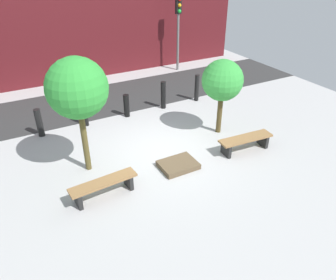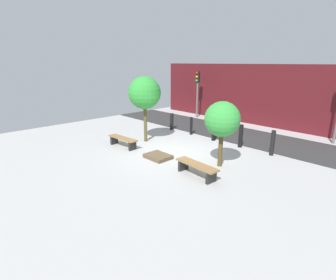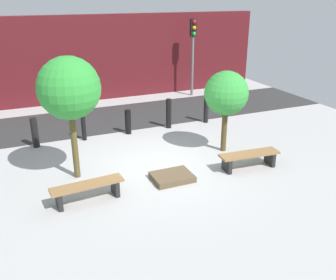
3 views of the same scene
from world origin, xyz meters
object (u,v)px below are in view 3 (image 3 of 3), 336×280
at_px(tree_behind_right_bench, 226,94).
at_px(bollard_right, 169,114).
at_px(bollard_far_left, 35,133).
at_px(traffic_light_mid_west, 193,43).
at_px(bollard_center, 128,122).
at_px(tree_behind_left_bench, 69,89).
at_px(bollard_far_right, 206,108).
at_px(planter_bed, 172,177).
at_px(bench_left, 88,189).
at_px(bench_right, 249,157).
at_px(bollard_left, 84,126).

relative_size(tree_behind_right_bench, bollard_right, 2.32).
bearing_deg(bollard_far_left, traffic_light_mid_west, 26.96).
bearing_deg(bollard_center, tree_behind_left_bench, -130.88).
height_order(bollard_right, bollard_far_right, bollard_far_right).
xyz_separation_m(planter_bed, bollard_center, (0.00, 3.80, 0.35)).
relative_size(bollard_far_left, bollard_center, 1.13).
relative_size(bollard_right, traffic_light_mid_west, 0.31).
bearing_deg(bench_left, bollard_far_left, 97.17).
relative_size(bench_right, tree_behind_right_bench, 0.70).
relative_size(bollard_center, bollard_right, 0.79).
xyz_separation_m(bench_left, bollard_far_right, (5.36, 4.00, 0.22)).
bearing_deg(bollard_right, bollard_center, 180.00).
xyz_separation_m(tree_behind_right_bench, bollard_right, (-0.73, 2.62, -1.29)).
bearing_deg(planter_bed, traffic_light_mid_west, 59.88).
relative_size(bench_right, traffic_light_mid_west, 0.50).
height_order(bench_right, traffic_light_mid_west, traffic_light_mid_west).
bearing_deg(tree_behind_right_bench, traffic_light_mid_west, 71.59).
height_order(bollard_left, bollard_right, bollard_right).
relative_size(bench_left, planter_bed, 1.67).
relative_size(tree_behind_left_bench, bollard_left, 3.31).
height_order(bollard_far_right, traffic_light_mid_west, traffic_light_mid_west).
xyz_separation_m(bench_left, bollard_right, (3.81, 4.00, 0.21)).
bearing_deg(bollard_far_right, bollard_left, 180.00).
distance_m(tree_behind_right_bench, bollard_far_left, 6.12).
bearing_deg(bollard_far_right, bench_right, -101.53).
bearing_deg(bollard_right, traffic_light_mid_west, 53.04).
xyz_separation_m(tree_behind_right_bench, traffic_light_mid_west, (2.14, 6.44, 0.62)).
distance_m(tree_behind_right_bench, bollard_center, 3.74).
bearing_deg(tree_behind_left_bench, bollard_left, 74.49).
relative_size(bench_right, planter_bed, 1.68).
distance_m(planter_bed, tree_behind_left_bench, 3.47).
xyz_separation_m(planter_bed, bollard_left, (-1.54, 3.80, 0.41)).
xyz_separation_m(tree_behind_left_bench, bollard_center, (2.27, 2.62, -1.99)).
height_order(bollard_far_left, bollard_right, bollard_right).
bearing_deg(bollard_far_right, planter_bed, -129.12).
distance_m(bench_right, tree_behind_left_bench, 5.18).
bearing_deg(bench_right, bollard_right, 104.69).
distance_m(tree_behind_right_bench, bollard_right, 3.01).
xyz_separation_m(planter_bed, bollard_far_right, (3.09, 3.80, 0.47)).
bearing_deg(bench_right, planter_bed, 179.33).
height_order(bench_right, tree_behind_left_bench, tree_behind_left_bench).
xyz_separation_m(bench_right, bollard_right, (-0.73, 4.00, 0.21)).
height_order(bollard_left, bollard_far_right, bollard_far_right).
bearing_deg(bollard_right, bench_left, -133.68).
height_order(bollard_far_left, bollard_left, bollard_left).
relative_size(bench_left, traffic_light_mid_west, 0.49).
distance_m(bench_left, bollard_far_right, 6.69).
bearing_deg(tree_behind_right_bench, bollard_far_right, 72.74).
bearing_deg(traffic_light_mid_west, bollard_right, -126.96).
relative_size(bollard_far_left, bollard_right, 0.89).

